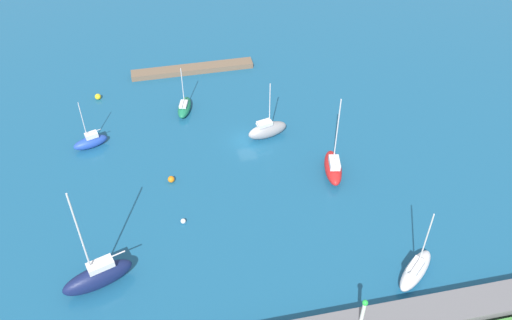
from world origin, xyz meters
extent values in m
plane|color=#19567F|center=(0.00, 0.00, 0.00)|extent=(160.00, 160.00, 0.00)
cube|color=brown|center=(5.25, -18.56, 0.43)|extent=(19.23, 2.13, 0.86)
cylinder|color=silver|center=(-5.01, 30.66, 3.19)|extent=(0.36, 0.36, 3.20)
sphere|color=green|center=(-5.01, 30.66, 5.04)|extent=(0.56, 0.56, 0.56)
ellipsoid|color=gray|center=(-2.86, -0.34, 1.07)|extent=(5.92, 3.20, 2.14)
cube|color=silver|center=(-2.42, -0.24, 2.41)|extent=(2.24, 1.61, 0.54)
cylinder|color=silver|center=(-3.13, -0.41, 5.36)|extent=(0.13, 0.13, 6.45)
cylinder|color=silver|center=(-2.12, -0.17, 2.82)|extent=(2.04, 0.58, 0.11)
ellipsoid|color=red|center=(-9.39, 8.56, 0.93)|extent=(3.22, 6.51, 1.85)
cube|color=silver|center=(-9.29, 9.05, 2.25)|extent=(1.65, 2.44, 0.80)
cylinder|color=silver|center=(-9.44, 8.25, 6.61)|extent=(0.15, 0.15, 9.51)
cylinder|color=silver|center=(-9.24, 9.34, 2.80)|extent=(0.53, 2.19, 0.12)
ellipsoid|color=#19724C|center=(7.64, -8.32, 0.70)|extent=(3.00, 5.12, 1.40)
cube|color=silver|center=(7.75, -7.95, 1.58)|extent=(1.47, 1.96, 0.36)
cylinder|color=silver|center=(7.57, -8.56, 4.28)|extent=(0.12, 0.12, 5.77)
cylinder|color=silver|center=(7.83, -7.67, 1.91)|extent=(0.61, 1.79, 0.09)
ellipsoid|color=#2347B2|center=(20.84, -3.03, 0.77)|extent=(4.81, 2.92, 1.54)
cube|color=silver|center=(20.49, -3.14, 1.88)|extent=(1.85, 1.42, 0.67)
cylinder|color=silver|center=(21.06, -2.96, 4.47)|extent=(0.11, 0.11, 5.86)
cylinder|color=silver|center=(20.13, -3.26, 2.36)|extent=(1.88, 0.67, 0.09)
ellipsoid|color=white|center=(-13.03, 25.57, 0.97)|extent=(5.97, 5.53, 1.94)
cube|color=silver|center=(-12.65, 25.90, 2.25)|extent=(2.45, 2.34, 0.60)
cylinder|color=silver|center=(-13.26, 25.36, 5.71)|extent=(0.15, 0.15, 7.53)
cylinder|color=silver|center=(-12.29, 26.21, 2.70)|extent=(2.02, 1.77, 0.12)
ellipsoid|color=#141E4C|center=(19.67, 19.90, 1.32)|extent=(7.72, 4.45, 2.65)
cube|color=silver|center=(19.11, 19.71, 3.02)|extent=(2.95, 2.10, 0.74)
cylinder|color=silver|center=(20.02, 20.01, 8.27)|extent=(0.18, 0.18, 11.24)
cylinder|color=silver|center=(18.27, 19.42, 3.54)|extent=(3.54, 1.31, 0.14)
sphere|color=orange|center=(10.90, 5.92, 0.42)|extent=(0.84, 0.84, 0.84)
sphere|color=white|center=(10.18, 13.07, 0.30)|extent=(0.61, 0.61, 0.61)
sphere|color=yellow|center=(19.95, -13.97, 0.44)|extent=(0.88, 0.88, 0.88)
camera|label=1|loc=(10.62, 56.67, 48.66)|focal=38.80mm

